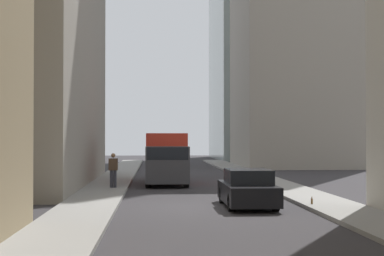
{
  "coord_description": "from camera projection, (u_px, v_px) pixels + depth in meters",
  "views": [
    {
      "loc": [
        -21.66,
        2.06,
        2.55
      ],
      "look_at": [
        15.17,
        -0.29,
        3.22
      ],
      "focal_mm": 54.93,
      "sensor_mm": 36.0,
      "label": 1
    }
  ],
  "objects": [
    {
      "name": "ground_plane",
      "position": [
        210.0,
        208.0,
        21.7
      ],
      "size": [
        135.0,
        135.0,
        0.0
      ],
      "primitive_type": "plane",
      "color": "#302D30"
    },
    {
      "name": "sidewalk_right",
      "position": [
        88.0,
        207.0,
        21.42
      ],
      "size": [
        90.0,
        2.2,
        0.14
      ],
      "primitive_type": "cube",
      "color": "gray",
      "rests_on": "ground_plane"
    },
    {
      "name": "sidewalk_left",
      "position": [
        330.0,
        205.0,
        21.99
      ],
      "size": [
        90.0,
        2.2,
        0.14
      ],
      "primitive_type": "cube",
      "color": "gray",
      "rests_on": "ground_plane"
    },
    {
      "name": "delivery_truck",
      "position": [
        166.0,
        158.0,
        32.8
      ],
      "size": [
        6.46,
        2.25,
        2.84
      ],
      "color": "red",
      "rests_on": "ground_plane"
    },
    {
      "name": "sedan_black",
      "position": [
        248.0,
        189.0,
        21.84
      ],
      "size": [
        4.3,
        1.78,
        1.42
      ],
      "color": "black",
      "rests_on": "ground_plane"
    },
    {
      "name": "pedestrian",
      "position": [
        113.0,
        169.0,
        28.91
      ],
      "size": [
        0.26,
        0.44,
        1.69
      ],
      "color": "#33333D",
      "rests_on": "sidewalk_right"
    },
    {
      "name": "discarded_bottle",
      "position": [
        312.0,
        201.0,
        21.62
      ],
      "size": [
        0.07,
        0.07,
        0.27
      ],
      "color": "brown",
      "rests_on": "sidewalk_left"
    }
  ]
}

